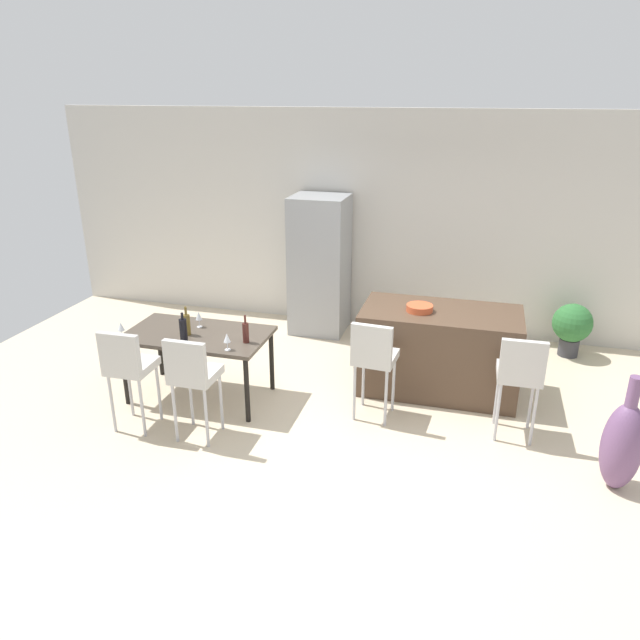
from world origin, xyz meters
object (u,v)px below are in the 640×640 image
at_px(floor_vase, 622,445).
at_px(wine_bottle_left, 187,324).
at_px(wine_bottle_far, 183,331).
at_px(fruit_bowl, 420,308).
at_px(bar_chair_left, 374,355).
at_px(refrigerator, 320,265).
at_px(bar_chair_middle, 520,372).
at_px(wine_glass_end, 227,338).
at_px(dining_chair_near, 128,364).
at_px(kitchen_island, 439,350).
at_px(wine_bottle_middle, 246,332).
at_px(dining_table, 198,339).
at_px(dining_chair_far, 192,373).
at_px(wine_glass_near, 121,327).
at_px(potted_plant, 572,325).
at_px(wine_glass_right, 199,316).

bearing_deg(floor_vase, wine_bottle_left, 173.67).
distance_m(wine_bottle_far, fruit_bowl, 2.45).
distance_m(bar_chair_left, wine_bottle_far, 1.91).
bearing_deg(refrigerator, wine_bottle_far, -106.45).
bearing_deg(bar_chair_middle, wine_glass_end, -172.72).
relative_size(dining_chair_near, refrigerator, 0.57).
relative_size(dining_chair_near, wine_bottle_far, 3.28).
xyz_separation_m(bar_chair_middle, refrigerator, (-2.51, 2.16, 0.22)).
relative_size(kitchen_island, wine_bottle_middle, 5.82).
xyz_separation_m(kitchen_island, fruit_bowl, (-0.23, -0.07, 0.50)).
height_order(kitchen_island, wine_bottle_left, wine_bottle_left).
distance_m(wine_glass_end, floor_vase, 3.59).
relative_size(wine_bottle_middle, wine_glass_end, 1.66).
bearing_deg(dining_table, dining_chair_far, -66.80).
distance_m(wine_bottle_middle, floor_vase, 3.50).
xyz_separation_m(bar_chair_left, wine_bottle_far, (-1.87, -0.30, 0.17)).
distance_m(bar_chair_middle, wine_bottle_far, 3.25).
relative_size(bar_chair_left, wine_bottle_left, 3.44).
distance_m(wine_glass_near, fruit_bowl, 3.09).
relative_size(wine_bottle_middle, potted_plant, 0.43).
bearing_deg(floor_vase, wine_bottle_middle, 172.86).
distance_m(bar_chair_left, wine_glass_right, 1.93).
xyz_separation_m(dining_chair_near, wine_bottle_far, (0.32, 0.52, 0.17)).
bearing_deg(bar_chair_left, floor_vase, -14.53).
relative_size(dining_table, wine_glass_near, 8.54).
bearing_deg(wine_glass_right, dining_chair_near, -106.68).
height_order(wine_glass_end, potted_plant, wine_glass_end).
distance_m(kitchen_island, wine_glass_near, 3.35).
distance_m(refrigerator, fruit_bowl, 2.05).
xyz_separation_m(wine_glass_right, wine_glass_end, (0.53, -0.47, 0.00)).
relative_size(kitchen_island, wine_bottle_far, 5.26).
distance_m(kitchen_island, dining_table, 2.59).
xyz_separation_m(wine_bottle_left, potted_plant, (4.02, 2.26, -0.46)).
bearing_deg(dining_table, wine_bottle_middle, -8.75).
bearing_deg(floor_vase, wine_glass_near, 177.61).
height_order(kitchen_island, bar_chair_middle, bar_chair_middle).
height_order(dining_chair_far, wine_bottle_far, wine_bottle_far).
height_order(wine_glass_end, floor_vase, floor_vase).
xyz_separation_m(bar_chair_left, dining_chair_near, (-2.20, -0.82, 0.00)).
bearing_deg(dining_table, bar_chair_left, 1.22).
relative_size(dining_chair_near, wine_glass_end, 6.03).
height_order(wine_bottle_middle, potted_plant, wine_bottle_middle).
xyz_separation_m(wine_bottle_middle, floor_vase, (3.45, -0.43, -0.44)).
distance_m(wine_bottle_middle, wine_glass_right, 0.69).
bearing_deg(floor_vase, bar_chair_middle, 145.22).
height_order(kitchen_island, refrigerator, refrigerator).
relative_size(bar_chair_left, potted_plant, 1.56).
height_order(bar_chair_left, refrigerator, refrigerator).
relative_size(bar_chair_middle, wine_bottle_middle, 3.63).
xyz_separation_m(wine_glass_right, potted_plant, (4.00, 2.03, -0.46)).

